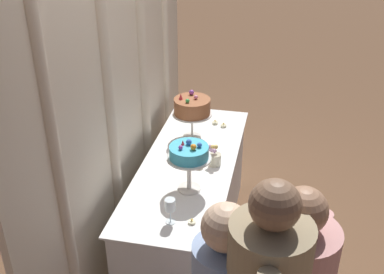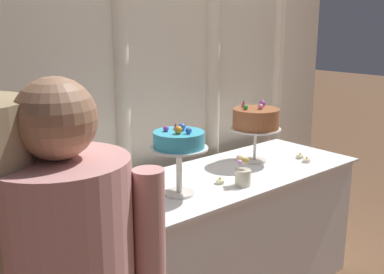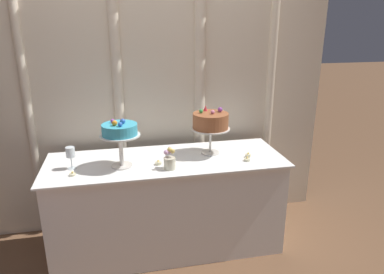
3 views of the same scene
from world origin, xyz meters
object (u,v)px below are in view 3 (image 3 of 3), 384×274
at_px(cake_display_nearleft, 120,132).
at_px(tealight_near_right, 247,160).
at_px(tealight_near_left, 158,163).
at_px(tealight_far_right, 248,155).
at_px(cake_display_nearright, 211,122).
at_px(flower_vase, 170,160).
at_px(cake_table, 167,204).
at_px(wine_glass, 70,153).
at_px(tealight_far_left, 73,174).

height_order(cake_display_nearleft, tealight_near_right, cake_display_nearleft).
relative_size(tealight_near_left, tealight_far_right, 1.09).
bearing_deg(cake_display_nearright, tealight_near_left, -161.32).
distance_m(flower_vase, tealight_near_left, 0.13).
height_order(cake_table, cake_display_nearright, cake_display_nearright).
bearing_deg(wine_glass, cake_display_nearleft, -5.78).
bearing_deg(cake_display_nearleft, cake_table, 12.16).
bearing_deg(cake_display_nearright, tealight_far_right, -27.21).
height_order(cake_display_nearright, tealight_near_right, cake_display_nearright).
height_order(flower_vase, tealight_near_right, flower_vase).
relative_size(tealight_far_left, tealight_near_left, 0.92).
height_order(cake_display_nearleft, wine_glass, cake_display_nearleft).
height_order(cake_table, tealight_near_left, tealight_near_left).
distance_m(wine_glass, tealight_far_left, 0.17).
height_order(wine_glass, tealight_far_left, wine_glass).
height_order(flower_vase, tealight_near_left, flower_vase).
bearing_deg(tealight_near_right, cake_display_nearright, 137.45).
xyz_separation_m(cake_display_nearleft, cake_display_nearright, (0.71, 0.13, -0.00)).
bearing_deg(tealight_far_right, cake_display_nearright, 152.79).
bearing_deg(tealight_near_left, cake_table, 51.61).
distance_m(tealight_far_left, tealight_far_right, 1.34).
relative_size(cake_display_nearright, tealight_far_right, 8.33).
relative_size(flower_vase, tealight_near_right, 3.26).
xyz_separation_m(wine_glass, flower_vase, (0.70, -0.15, -0.06)).
relative_size(cake_display_nearleft, wine_glass, 2.21).
xyz_separation_m(cake_display_nearright, tealight_far_left, (-1.06, -0.22, -0.26)).
bearing_deg(cake_display_nearleft, tealight_far_right, -0.58).
distance_m(cake_table, wine_glass, 0.87).
height_order(tealight_near_left, tealight_far_right, tealight_far_right).
bearing_deg(wine_glass, flower_vase, -12.03).
xyz_separation_m(cake_display_nearleft, tealight_near_left, (0.27, -0.02, -0.26)).
height_order(cake_display_nearleft, tealight_near_left, cake_display_nearleft).
height_order(cake_table, cake_display_nearleft, cake_display_nearleft).
xyz_separation_m(cake_table, tealight_far_left, (-0.69, -0.17, 0.40)).
height_order(cake_display_nearleft, tealight_far_left, cake_display_nearleft).
height_order(tealight_near_left, tealight_near_right, same).
relative_size(tealight_far_left, tealight_far_right, 1.01).
distance_m(cake_display_nearleft, tealight_near_left, 0.37).
bearing_deg(cake_table, cake_display_nearright, 8.94).
height_order(wine_glass, tealight_far_right, wine_glass).
bearing_deg(tealight_far_right, wine_glass, 178.03).
bearing_deg(tealight_far_right, tealight_near_right, -115.37).
distance_m(cake_table, tealight_near_left, 0.42).
bearing_deg(cake_display_nearright, tealight_far_left, -168.01).
height_order(cake_display_nearright, tealight_far_left, cake_display_nearright).
bearing_deg(tealight_near_right, tealight_far_right, 64.63).
bearing_deg(tealight_near_right, cake_display_nearleft, 174.74).
xyz_separation_m(flower_vase, tealight_near_right, (0.61, 0.03, -0.06)).
xyz_separation_m(cake_table, tealight_near_left, (-0.07, -0.09, 0.40)).
bearing_deg(flower_vase, tealight_far_right, 9.13).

